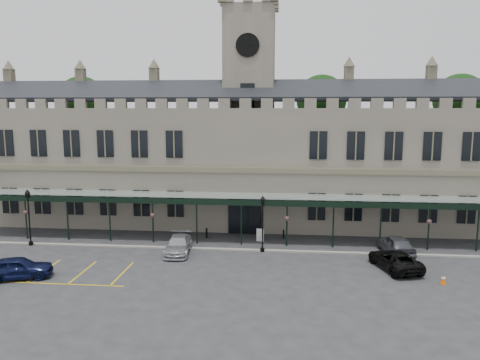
# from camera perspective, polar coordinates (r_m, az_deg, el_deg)

# --- Properties ---
(ground) EXTENTS (140.00, 140.00, 0.00)m
(ground) POSITION_cam_1_polar(r_m,az_deg,el_deg) (35.12, -0.98, -11.23)
(ground) COLOR #2C2C2F
(station_building) EXTENTS (60.00, 10.36, 17.30)m
(station_building) POSITION_cam_1_polar(r_m,az_deg,el_deg) (49.16, 1.13, 2.29)
(station_building) COLOR #696357
(station_building) RESTS_ON ground
(clock_tower) EXTENTS (5.60, 5.60, 24.80)m
(clock_tower) POSITION_cam_1_polar(r_m,az_deg,el_deg) (48.94, 1.17, 10.05)
(clock_tower) COLOR #696357
(clock_tower) RESTS_ON ground
(canopy) EXTENTS (50.00, 4.10, 4.30)m
(canopy) POSITION_cam_1_polar(r_m,az_deg,el_deg) (41.55, 0.20, -4.60)
(canopy) COLOR #8C9E93
(canopy) RESTS_ON ground
(kerb) EXTENTS (60.00, 0.40, 0.12)m
(kerb) POSITION_cam_1_polar(r_m,az_deg,el_deg) (40.28, -0.07, -8.49)
(kerb) COLOR gray
(kerb) RESTS_ON ground
(parking_markings) EXTENTS (16.00, 6.00, 0.01)m
(parking_markings) POSITION_cam_1_polar(r_m,az_deg,el_deg) (37.95, -23.14, -10.41)
(parking_markings) COLOR gold
(parking_markings) RESTS_ON ground
(tree_behind_left) EXTENTS (6.00, 6.00, 16.00)m
(tree_behind_left) POSITION_cam_1_polar(r_m,az_deg,el_deg) (63.30, -18.69, 9.03)
(tree_behind_left) COLOR #332314
(tree_behind_left) RESTS_ON ground
(tree_behind_mid) EXTENTS (6.00, 6.00, 16.00)m
(tree_behind_mid) POSITION_cam_1_polar(r_m,az_deg,el_deg) (57.94, 9.90, 9.43)
(tree_behind_mid) COLOR #332314
(tree_behind_mid) RESTS_ON ground
(tree_behind_right) EXTENTS (6.00, 6.00, 16.00)m
(tree_behind_right) POSITION_cam_1_polar(r_m,az_deg,el_deg) (61.21, 25.18, 8.69)
(tree_behind_right) COLOR #332314
(tree_behind_right) RESTS_ON ground
(lamp_post_left) EXTENTS (0.48, 0.48, 5.03)m
(lamp_post_left) POSITION_cam_1_polar(r_m,az_deg,el_deg) (45.01, -24.35, -3.60)
(lamp_post_left) COLOR black
(lamp_post_left) RESTS_ON ground
(lamp_post_mid) EXTENTS (0.46, 0.46, 4.81)m
(lamp_post_mid) POSITION_cam_1_polar(r_m,az_deg,el_deg) (39.27, 2.78, -4.73)
(lamp_post_mid) COLOR black
(lamp_post_mid) RESTS_ON ground
(traffic_cone) EXTENTS (0.41, 0.41, 0.66)m
(traffic_cone) POSITION_cam_1_polar(r_m,az_deg,el_deg) (35.78, 23.55, -11.05)
(traffic_cone) COLOR #DB5706
(traffic_cone) RESTS_ON ground
(sign_board) EXTENTS (0.67, 0.22, 1.17)m
(sign_board) POSITION_cam_1_polar(r_m,az_deg,el_deg) (42.83, 2.47, -6.73)
(sign_board) COLOR black
(sign_board) RESTS_ON ground
(bollard_left) EXTENTS (0.17, 0.17, 0.93)m
(bollard_left) POSITION_cam_1_polar(r_m,az_deg,el_deg) (43.99, -4.09, -6.47)
(bollard_left) COLOR black
(bollard_left) RESTS_ON ground
(bollard_right) EXTENTS (0.15, 0.15, 0.84)m
(bollard_right) POSITION_cam_1_polar(r_m,az_deg,el_deg) (43.88, 5.32, -6.59)
(bollard_right) COLOR black
(bollard_right) RESTS_ON ground
(car_left_a) EXTENTS (5.06, 3.35, 1.60)m
(car_left_a) POSITION_cam_1_polar(r_m,az_deg,el_deg) (37.21, -25.48, -9.64)
(car_left_a) COLOR #0C1236
(car_left_a) RESTS_ON ground
(car_taxi) EXTENTS (2.39, 5.01, 1.41)m
(car_taxi) POSITION_cam_1_polar(r_m,az_deg,el_deg) (39.73, -7.51, -7.84)
(car_taxi) COLOR #9D9FA5
(car_taxi) RESTS_ON ground
(car_van) EXTENTS (3.75, 5.61, 1.43)m
(car_van) POSITION_cam_1_polar(r_m,az_deg,el_deg) (37.48, 18.34, -9.23)
(car_van) COLOR black
(car_van) RESTS_ON ground
(car_right_a) EXTENTS (2.61, 5.03, 1.63)m
(car_right_a) POSITION_cam_1_polar(r_m,az_deg,el_deg) (41.17, 18.44, -7.47)
(car_right_a) COLOR #3D4046
(car_right_a) RESTS_ON ground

